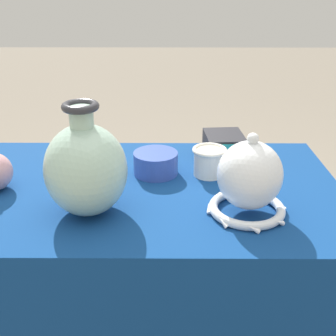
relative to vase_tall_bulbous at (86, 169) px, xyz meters
The scene contains 6 objects.
display_table 0.27m from the vase_tall_bulbous, 41.16° to the left, with size 1.05×0.65×0.68m.
vase_tall_bulbous is the anchor object (origin of this frame).
vase_dome_bell 0.38m from the vase_tall_bulbous, ahead, with size 0.20×0.20×0.21m.
mosaic_tile_box 0.50m from the vase_tall_bulbous, 43.02° to the left, with size 0.13×0.15×0.08m.
cup_wide_ivory 0.38m from the vase_tall_bulbous, 34.49° to the left, with size 0.10×0.10×0.08m.
pot_squat_cobalt 0.28m from the vase_tall_bulbous, 54.91° to the left, with size 0.13×0.13×0.06m, color #3851A8.
Camera 1 is at (0.06, -1.03, 1.20)m, focal length 45.00 mm.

